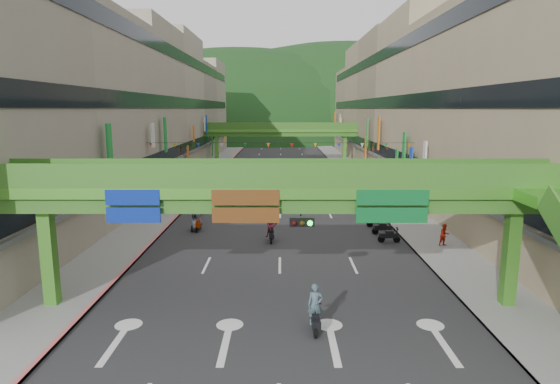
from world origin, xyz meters
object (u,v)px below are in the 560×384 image
object	(u,v)px
car_yellow	(314,167)
pedestrian_red	(444,237)
scooter_rider_mid	(271,227)
car_silver	(255,184)
scooter_rider_near	(315,310)
overpass_near	(300,204)

from	to	relation	value
car_yellow	pedestrian_red	size ratio (longest dim) A/B	2.44
scooter_rider_mid	pedestrian_red	bearing A→B (deg)	-6.77
scooter_rider_mid	pedestrian_red	world-z (taller)	scooter_rider_mid
scooter_rider_mid	car_silver	size ratio (longest dim) A/B	0.55
car_yellow	car_silver	bearing A→B (deg)	-125.89
scooter_rider_near	car_yellow	world-z (taller)	scooter_rider_near
pedestrian_red	scooter_rider_mid	bearing A→B (deg)	153.47
car_silver	pedestrian_red	xyz separation A→B (m)	(14.30, -23.63, 0.13)
scooter_rider_near	overpass_near	bearing A→B (deg)	106.65
scooter_rider_near	pedestrian_red	size ratio (longest dim) A/B	1.41
car_yellow	pedestrian_red	distance (m)	40.32
scooter_rider_mid	car_yellow	distance (m)	38.86
car_silver	pedestrian_red	world-z (taller)	pedestrian_red
overpass_near	scooter_rider_mid	xyz separation A→B (m)	(-1.54, 11.76, -4.10)
car_silver	car_yellow	size ratio (longest dim) A/B	1.04
scooter_rider_near	scooter_rider_mid	xyz separation A→B (m)	(-2.14, 13.77, 0.09)
car_silver	car_yellow	xyz separation A→B (m)	(8.15, 16.22, -0.00)
overpass_near	scooter_rider_near	bearing A→B (deg)	-73.35
pedestrian_red	overpass_near	bearing A→B (deg)	-154.87
scooter_rider_mid	car_silver	bearing A→B (deg)	96.10
car_yellow	overpass_near	bearing A→B (deg)	-104.03
pedestrian_red	car_silver	bearing A→B (deg)	101.43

